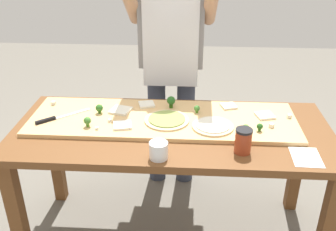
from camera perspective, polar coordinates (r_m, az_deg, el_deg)
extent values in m
cube|color=brown|center=(2.19, -21.51, -14.06)|extent=(0.07, 0.07, 0.71)
cube|color=brown|center=(2.64, -16.43, -5.61)|extent=(0.07, 0.07, 0.71)
cube|color=brown|center=(2.58, 18.68, -6.69)|extent=(0.07, 0.07, 0.71)
cube|color=brown|center=(2.04, 0.61, -2.37)|extent=(1.69, 0.73, 0.04)
cube|color=tan|center=(2.09, -0.76, -0.55)|extent=(1.45, 0.46, 0.02)
cube|color=#B7BABF|center=(2.19, -13.99, 0.28)|extent=(0.17, 0.15, 0.00)
cube|color=black|center=(2.14, -17.80, -0.71)|extent=(0.10, 0.08, 0.02)
cylinder|color=beige|center=(2.05, -0.17, -0.69)|extent=(0.24, 0.24, 0.01)
cylinder|color=#899E4C|center=(2.04, -0.17, -0.50)|extent=(0.20, 0.20, 0.01)
cylinder|color=beige|center=(2.00, 6.69, -1.60)|extent=(0.22, 0.22, 0.01)
cylinder|color=silver|center=(2.00, 6.70, -1.40)|extent=(0.18, 0.18, 0.01)
cube|color=silver|center=(2.01, -6.82, -1.44)|extent=(0.11, 0.11, 0.01)
cube|color=silver|center=(2.17, -7.08, 0.78)|extent=(0.13, 0.13, 0.01)
cube|color=silver|center=(2.23, -3.21, 1.67)|extent=(0.11, 0.11, 0.01)
cube|color=silver|center=(2.23, 9.03, 1.42)|extent=(0.10, 0.10, 0.01)
cube|color=silver|center=(2.16, 14.25, 0.01)|extent=(0.11, 0.11, 0.01)
cylinder|color=#487A23|center=(1.96, 11.45, -2.47)|extent=(0.02, 0.02, 0.02)
sphere|color=#427F33|center=(1.94, 11.52, -1.83)|extent=(0.04, 0.04, 0.04)
cylinder|color=#2C5915|center=(2.00, 13.48, -2.08)|extent=(0.01, 0.01, 0.02)
sphere|color=#23561E|center=(2.00, 13.54, -1.60)|extent=(0.03, 0.03, 0.03)
cylinder|color=#366618|center=(2.16, -10.17, 0.56)|extent=(0.02, 0.02, 0.02)
sphere|color=#2D6623|center=(2.15, -10.22, 1.11)|extent=(0.04, 0.04, 0.04)
cylinder|color=#2C5915|center=(2.19, 0.46, 1.52)|extent=(0.02, 0.02, 0.03)
sphere|color=#23561E|center=(2.18, 0.46, 2.26)|extent=(0.05, 0.05, 0.05)
cylinder|color=#487A23|center=(2.03, -11.88, -1.36)|extent=(0.02, 0.02, 0.02)
sphere|color=#427F33|center=(2.02, -11.95, -0.75)|extent=(0.04, 0.04, 0.04)
cylinder|color=#487A23|center=(2.14, 4.32, 0.60)|extent=(0.01, 0.01, 0.02)
sphere|color=#427F33|center=(2.13, 4.34, 1.07)|extent=(0.03, 0.03, 0.03)
cube|color=white|center=(2.00, -10.56, -1.88)|extent=(0.02, 0.02, 0.01)
cube|color=white|center=(2.06, -8.69, -0.74)|extent=(0.02, 0.02, 0.02)
cube|color=silver|center=(2.33, -16.72, 1.78)|extent=(0.02, 0.02, 0.02)
cube|color=silver|center=(2.05, 15.20, -1.48)|extent=(0.03, 0.03, 0.02)
cube|color=silver|center=(2.18, 17.64, -0.10)|extent=(0.02, 0.02, 0.02)
cylinder|color=white|center=(1.76, -1.41, -5.21)|extent=(0.09, 0.09, 0.08)
cylinder|color=white|center=(1.77, -1.40, -5.66)|extent=(0.08, 0.08, 0.04)
cylinder|color=#99381E|center=(1.83, 11.13, -3.90)|extent=(0.08, 0.08, 0.11)
cylinder|color=black|center=(1.80, 11.31, -2.21)|extent=(0.08, 0.08, 0.01)
cube|color=white|center=(1.90, 19.91, -5.85)|extent=(0.14, 0.18, 0.00)
cylinder|color=#333847|center=(2.69, -1.66, -1.32)|extent=(0.12, 0.12, 0.90)
cylinder|color=#333847|center=(2.68, 2.60, -1.44)|extent=(0.12, 0.12, 0.90)
cube|color=gray|center=(2.42, 0.53, 13.88)|extent=(0.40, 0.20, 0.55)
cube|color=silver|center=(2.34, 0.38, 11.32)|extent=(0.34, 0.01, 0.60)
cylinder|color=tan|center=(2.32, -5.50, 16.25)|extent=(0.08, 0.39, 0.31)
cylinder|color=tan|center=(2.30, 6.37, 16.10)|extent=(0.08, 0.39, 0.31)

